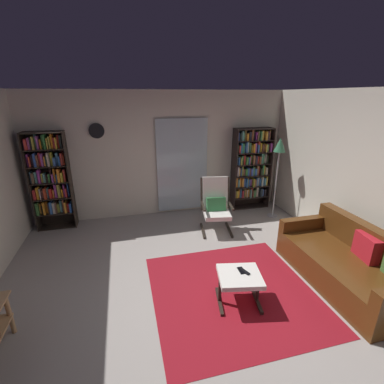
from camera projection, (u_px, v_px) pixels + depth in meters
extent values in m
plane|color=#A39A93|center=(199.00, 299.00, 3.53)|extent=(7.02, 7.02, 0.00)
cube|color=beige|center=(162.00, 155.00, 5.74)|extent=(5.60, 0.06, 2.60)
cube|color=silver|center=(182.00, 166.00, 5.86)|extent=(1.10, 0.01, 2.00)
cube|color=maroon|center=(232.00, 291.00, 3.65)|extent=(2.12, 2.10, 0.01)
cylinder|color=tan|center=(10.00, 314.00, 2.95)|extent=(0.05, 0.05, 0.50)
cube|color=black|center=(31.00, 183.00, 5.07)|extent=(0.02, 0.30, 1.88)
cube|color=black|center=(70.00, 181.00, 5.23)|extent=(0.02, 0.30, 1.88)
cube|color=black|center=(53.00, 180.00, 5.28)|extent=(0.71, 0.02, 1.88)
cube|color=black|center=(59.00, 226.00, 5.46)|extent=(0.67, 0.28, 0.02)
cube|color=black|center=(57.00, 212.00, 5.36)|extent=(0.67, 0.28, 0.02)
cube|color=black|center=(54.00, 197.00, 5.25)|extent=(0.67, 0.28, 0.02)
cube|color=black|center=(51.00, 182.00, 5.15)|extent=(0.67, 0.28, 0.02)
cube|color=black|center=(48.00, 166.00, 5.04)|extent=(0.67, 0.28, 0.02)
cube|color=black|center=(45.00, 149.00, 4.93)|extent=(0.67, 0.28, 0.02)
cube|color=black|center=(42.00, 132.00, 4.83)|extent=(0.67, 0.28, 0.02)
cube|color=#43833C|center=(38.00, 208.00, 5.24)|extent=(0.04, 0.23, 0.24)
cube|color=orange|center=(41.00, 208.00, 5.27)|extent=(0.03, 0.14, 0.22)
cube|color=black|center=(43.00, 209.00, 5.28)|extent=(0.03, 0.14, 0.16)
cube|color=orange|center=(45.00, 207.00, 5.26)|extent=(0.04, 0.19, 0.25)
cube|color=orange|center=(48.00, 207.00, 5.29)|extent=(0.03, 0.11, 0.23)
cube|color=#2D2123|center=(50.00, 208.00, 5.28)|extent=(0.02, 0.17, 0.22)
cube|color=#2E5CA8|center=(52.00, 207.00, 5.30)|extent=(0.04, 0.23, 0.24)
cube|color=beige|center=(55.00, 207.00, 5.32)|extent=(0.04, 0.21, 0.22)
cube|color=brown|center=(57.00, 206.00, 5.32)|extent=(0.02, 0.22, 0.23)
cube|color=olive|center=(59.00, 208.00, 5.33)|extent=(0.04, 0.11, 0.18)
cube|color=teal|center=(61.00, 205.00, 5.36)|extent=(0.04, 0.13, 0.24)
cube|color=brown|center=(64.00, 205.00, 5.36)|extent=(0.03, 0.16, 0.25)
cube|color=gold|center=(66.00, 206.00, 5.36)|extent=(0.04, 0.23, 0.21)
cube|color=red|center=(69.00, 207.00, 5.38)|extent=(0.04, 0.14, 0.17)
cube|color=#2759B2|center=(71.00, 206.00, 5.38)|extent=(0.04, 0.22, 0.18)
cube|color=red|center=(36.00, 194.00, 5.15)|extent=(0.04, 0.24, 0.19)
cube|color=orange|center=(38.00, 193.00, 5.14)|extent=(0.04, 0.16, 0.23)
cube|color=#C1B0AA|center=(41.00, 193.00, 5.18)|extent=(0.02, 0.20, 0.20)
cube|color=brown|center=(43.00, 194.00, 5.18)|extent=(0.03, 0.12, 0.16)
cube|color=red|center=(46.00, 193.00, 5.18)|extent=(0.04, 0.22, 0.21)
cube|color=teal|center=(48.00, 193.00, 5.19)|extent=(0.03, 0.10, 0.20)
cube|color=red|center=(51.00, 193.00, 5.21)|extent=(0.04, 0.19, 0.19)
cube|color=orange|center=(54.00, 193.00, 5.23)|extent=(0.03, 0.13, 0.16)
cube|color=#88378B|center=(56.00, 190.00, 5.23)|extent=(0.04, 0.18, 0.26)
cube|color=#9D9A3E|center=(59.00, 190.00, 5.22)|extent=(0.04, 0.15, 0.26)
cube|color=orange|center=(63.00, 193.00, 5.27)|extent=(0.03, 0.14, 0.15)
cube|color=#9B3585|center=(65.00, 190.00, 5.27)|extent=(0.03, 0.13, 0.25)
cube|color=red|center=(67.00, 192.00, 5.29)|extent=(0.03, 0.20, 0.17)
cube|color=#2B5DB4|center=(68.00, 189.00, 5.27)|extent=(0.02, 0.10, 0.26)
cube|color=teal|center=(32.00, 177.00, 5.03)|extent=(0.02, 0.13, 0.22)
cube|color=brown|center=(34.00, 177.00, 5.06)|extent=(0.04, 0.23, 0.20)
cube|color=teal|center=(37.00, 177.00, 5.05)|extent=(0.04, 0.14, 0.22)
cube|color=#8B3190|center=(40.00, 176.00, 5.06)|extent=(0.04, 0.16, 0.25)
cube|color=#A49C39|center=(43.00, 178.00, 5.09)|extent=(0.03, 0.13, 0.17)
cube|color=#5A9792|center=(45.00, 178.00, 5.09)|extent=(0.04, 0.11, 0.17)
cube|color=#2B201D|center=(48.00, 178.00, 5.11)|extent=(0.03, 0.15, 0.16)
cube|color=#3B893B|center=(50.00, 178.00, 5.11)|extent=(0.03, 0.15, 0.16)
cube|color=black|center=(51.00, 175.00, 5.10)|extent=(0.03, 0.13, 0.25)
cube|color=#874091|center=(53.00, 177.00, 5.12)|extent=(0.02, 0.21, 0.16)
cube|color=orange|center=(55.00, 175.00, 5.11)|extent=(0.03, 0.13, 0.26)
cube|color=#306CAB|center=(58.00, 177.00, 5.16)|extent=(0.02, 0.23, 0.15)
cube|color=orange|center=(59.00, 175.00, 5.13)|extent=(0.04, 0.23, 0.25)
cube|color=gold|center=(63.00, 176.00, 5.16)|extent=(0.04, 0.22, 0.18)
cube|color=#C23B31|center=(65.00, 174.00, 5.18)|extent=(0.03, 0.19, 0.23)
cube|color=#9A3894|center=(29.00, 160.00, 4.94)|extent=(0.03, 0.14, 0.23)
cube|color=#D53F2E|center=(30.00, 161.00, 4.93)|extent=(0.02, 0.16, 0.19)
cube|color=#2D222C|center=(33.00, 160.00, 4.96)|extent=(0.04, 0.14, 0.22)
cube|color=#2E55B0|center=(36.00, 160.00, 4.95)|extent=(0.04, 0.19, 0.24)
cube|color=brown|center=(38.00, 160.00, 4.96)|extent=(0.04, 0.15, 0.21)
cube|color=red|center=(41.00, 159.00, 4.98)|extent=(0.03, 0.14, 0.25)
cube|color=#934699|center=(43.00, 159.00, 5.00)|extent=(0.03, 0.22, 0.24)
cube|color=orange|center=(45.00, 161.00, 4.98)|extent=(0.02, 0.12, 0.18)
cube|color=#1D3029|center=(47.00, 161.00, 5.00)|extent=(0.02, 0.14, 0.17)
cube|color=beige|center=(49.00, 159.00, 4.99)|extent=(0.03, 0.17, 0.25)
cube|color=#A2A02A|center=(52.00, 159.00, 5.02)|extent=(0.04, 0.11, 0.24)
cube|color=#3D66A9|center=(55.00, 161.00, 5.04)|extent=(0.04, 0.19, 0.15)
cube|color=teal|center=(58.00, 159.00, 5.06)|extent=(0.04, 0.12, 0.23)
cube|color=#275FB1|center=(60.00, 160.00, 5.05)|extent=(0.03, 0.16, 0.17)
cube|color=#CA3F33|center=(62.00, 158.00, 5.07)|extent=(0.04, 0.18, 0.23)
cube|color=red|center=(64.00, 159.00, 5.08)|extent=(0.02, 0.15, 0.20)
cube|color=#281D32|center=(25.00, 145.00, 4.82)|extent=(0.02, 0.14, 0.16)
cube|color=#D83B35|center=(27.00, 144.00, 4.83)|extent=(0.04, 0.21, 0.19)
cube|color=#9B4586|center=(30.00, 143.00, 4.84)|extent=(0.03, 0.20, 0.21)
cube|color=#272627|center=(32.00, 143.00, 4.86)|extent=(0.04, 0.20, 0.21)
cube|color=#9EA035|center=(34.00, 143.00, 4.85)|extent=(0.03, 0.21, 0.23)
cube|color=teal|center=(36.00, 141.00, 4.87)|extent=(0.02, 0.13, 0.27)
cube|color=#87418B|center=(39.00, 142.00, 4.88)|extent=(0.03, 0.23, 0.24)
cube|color=orange|center=(41.00, 144.00, 4.88)|extent=(0.03, 0.13, 0.18)
cube|color=#418C42|center=(43.00, 142.00, 4.90)|extent=(0.04, 0.11, 0.25)
cube|color=#34873D|center=(45.00, 141.00, 4.89)|extent=(0.03, 0.17, 0.26)
cube|color=#A49836|center=(48.00, 143.00, 4.92)|extent=(0.02, 0.23, 0.20)
cube|color=#9E9F3C|center=(50.00, 142.00, 4.94)|extent=(0.02, 0.22, 0.23)
cube|color=orange|center=(52.00, 141.00, 4.93)|extent=(0.04, 0.13, 0.27)
cube|color=red|center=(54.00, 143.00, 4.93)|extent=(0.03, 0.12, 0.20)
cube|color=gold|center=(57.00, 143.00, 4.95)|extent=(0.02, 0.23, 0.20)
cube|color=red|center=(59.00, 141.00, 4.96)|extent=(0.03, 0.11, 0.24)
cube|color=#252F2B|center=(61.00, 142.00, 4.95)|extent=(0.04, 0.15, 0.24)
cube|color=black|center=(234.00, 171.00, 6.03)|extent=(0.02, 0.30, 1.83)
cube|color=black|center=(268.00, 168.00, 6.22)|extent=(0.02, 0.30, 1.83)
cube|color=black|center=(249.00, 168.00, 6.25)|extent=(0.87, 0.02, 1.83)
cube|color=black|center=(249.00, 206.00, 6.43)|extent=(0.83, 0.28, 0.02)
cube|color=black|center=(249.00, 196.00, 6.34)|extent=(0.83, 0.28, 0.02)
cube|color=black|center=(250.00, 186.00, 6.26)|extent=(0.83, 0.28, 0.02)
cube|color=black|center=(251.00, 175.00, 6.17)|extent=(0.83, 0.28, 0.02)
cube|color=black|center=(252.00, 164.00, 6.08)|extent=(0.83, 0.28, 0.02)
cube|color=black|center=(253.00, 152.00, 5.99)|extent=(0.83, 0.28, 0.02)
cube|color=black|center=(254.00, 140.00, 5.91)|extent=(0.83, 0.28, 0.02)
cube|color=black|center=(254.00, 129.00, 5.82)|extent=(0.83, 0.28, 0.02)
cube|color=beige|center=(234.00, 194.00, 6.23)|extent=(0.04, 0.12, 0.19)
cube|color=gold|center=(236.00, 194.00, 6.24)|extent=(0.04, 0.15, 0.17)
cube|color=orange|center=(238.00, 193.00, 6.25)|extent=(0.03, 0.12, 0.20)
cube|color=#3565AB|center=(240.00, 193.00, 6.24)|extent=(0.03, 0.12, 0.21)
cube|color=red|center=(241.00, 193.00, 6.28)|extent=(0.03, 0.22, 0.17)
cube|color=brown|center=(243.00, 192.00, 6.25)|extent=(0.02, 0.20, 0.22)
cube|color=gold|center=(245.00, 193.00, 6.28)|extent=(0.04, 0.10, 0.18)
cube|color=beige|center=(246.00, 193.00, 6.30)|extent=(0.02, 0.19, 0.18)
cube|color=orange|center=(247.00, 192.00, 6.30)|extent=(0.03, 0.15, 0.19)
cube|color=#558F8C|center=(249.00, 192.00, 6.29)|extent=(0.02, 0.24, 0.19)
cube|color=red|center=(250.00, 191.00, 6.33)|extent=(0.03, 0.20, 0.22)
cube|color=brown|center=(252.00, 193.00, 6.31)|extent=(0.02, 0.19, 0.16)
cube|color=#3F874B|center=(253.00, 193.00, 6.33)|extent=(0.03, 0.21, 0.16)
cube|color=#3C8140|center=(254.00, 192.00, 6.36)|extent=(0.02, 0.18, 0.17)
cube|color=beige|center=(256.00, 191.00, 6.32)|extent=(0.04, 0.13, 0.22)
cube|color=#19232E|center=(258.00, 191.00, 6.35)|extent=(0.02, 0.11, 0.21)
cube|color=#222C32|center=(259.00, 192.00, 6.35)|extent=(0.04, 0.24, 0.19)
cube|color=#3F60AB|center=(262.00, 192.00, 6.37)|extent=(0.04, 0.13, 0.16)
cube|color=black|center=(263.00, 191.00, 6.40)|extent=(0.03, 0.23, 0.17)
cube|color=orange|center=(235.00, 182.00, 6.14)|extent=(0.04, 0.14, 0.20)
cube|color=orange|center=(236.00, 182.00, 6.14)|extent=(0.03, 0.12, 0.22)
cube|color=teal|center=(238.00, 183.00, 6.16)|extent=(0.03, 0.15, 0.18)
cube|color=orange|center=(240.00, 181.00, 6.16)|extent=(0.04, 0.10, 0.23)
cube|color=orange|center=(242.00, 182.00, 6.15)|extent=(0.04, 0.11, 0.21)
cube|color=#355EAA|center=(244.00, 182.00, 6.18)|extent=(0.04, 0.14, 0.20)
cube|color=#2C6AA9|center=(246.00, 182.00, 6.18)|extent=(0.02, 0.19, 0.20)
cube|color=gold|center=(247.00, 182.00, 6.19)|extent=(0.03, 0.10, 0.20)
cube|color=#2D60B5|center=(248.00, 183.00, 6.21)|extent=(0.03, 0.12, 0.15)
cube|color=#8E4699|center=(250.00, 182.00, 6.24)|extent=(0.04, 0.14, 0.16)
cube|color=#999A27|center=(252.00, 182.00, 6.22)|extent=(0.03, 0.23, 0.19)
cube|color=brown|center=(253.00, 182.00, 6.25)|extent=(0.04, 0.23, 0.16)
cube|color=#396BAC|center=(255.00, 181.00, 6.25)|extent=(0.03, 0.18, 0.19)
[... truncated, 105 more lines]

